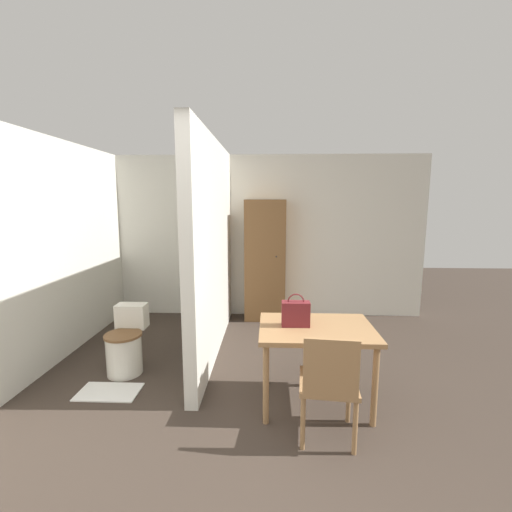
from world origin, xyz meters
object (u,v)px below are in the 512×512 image
handbag (296,313)px  wooden_cabinet (265,261)px  toilet (126,345)px  dining_table (316,336)px  wooden_chair (329,382)px

handbag → wooden_cabinet: wooden_cabinet is taller
toilet → wooden_cabinet: size_ratio=0.37×
dining_table → wooden_cabinet: (-0.48, 2.24, 0.28)m
wooden_chair → toilet: 2.22m
handbag → toilet: bearing=164.0°
dining_table → wooden_chair: bearing=-86.3°
dining_table → wooden_cabinet: bearing=102.1°
dining_table → toilet: dining_table is taller
wooden_chair → toilet: size_ratio=1.28×
wooden_chair → handbag: size_ratio=2.98×
toilet → wooden_cabinet: 2.34m
dining_table → handbag: bearing=175.7°
toilet → wooden_cabinet: wooden_cabinet is taller
dining_table → wooden_cabinet: size_ratio=0.54×
dining_table → wooden_chair: (0.03, -0.50, -0.15)m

